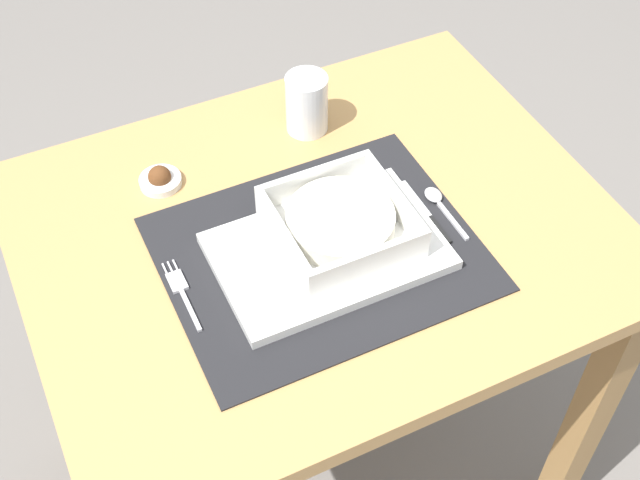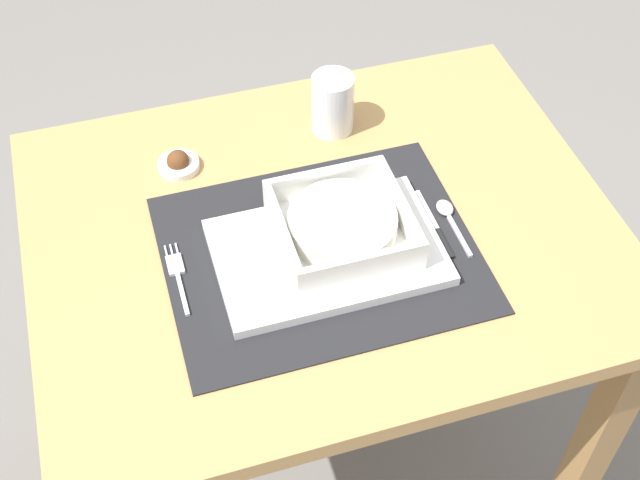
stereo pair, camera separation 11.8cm
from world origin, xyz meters
name	(u,v)px [view 1 (the left image)]	position (x,y,z in m)	size (l,w,h in m)	color
ground_plane	(318,466)	(0.00, 0.00, 0.00)	(6.00, 6.00, 0.00)	slate
dining_table	(318,280)	(0.00, 0.00, 0.62)	(0.85, 0.67, 0.75)	#B2844C
placemat	(320,253)	(-0.02, -0.05, 0.75)	(0.43, 0.35, 0.00)	black
serving_plate	(328,251)	(-0.01, -0.06, 0.76)	(0.31, 0.21, 0.02)	white
porridge_bowl	(340,224)	(0.01, -0.04, 0.79)	(0.18, 0.18, 0.05)	white
fork	(181,290)	(-0.22, -0.03, 0.75)	(0.02, 0.13, 0.00)	silver
spoon	(437,200)	(0.18, -0.04, 0.76)	(0.02, 0.11, 0.01)	silver
butter_knife	(427,216)	(0.15, -0.06, 0.75)	(0.01, 0.14, 0.01)	black
bread_knife	(414,221)	(0.13, -0.06, 0.75)	(0.01, 0.14, 0.01)	#59331E
drinking_glass	(307,106)	(0.08, 0.20, 0.79)	(0.07, 0.07, 0.10)	white
condiment_saucer	(160,179)	(-0.18, 0.18, 0.76)	(0.06, 0.06, 0.04)	white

